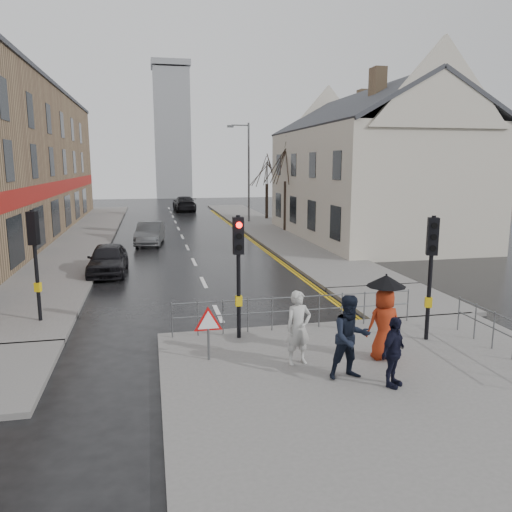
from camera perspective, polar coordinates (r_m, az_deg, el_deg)
name	(u,v)px	position (r m, az deg, el deg)	size (l,w,h in m)	color
ground	(233,345)	(13.82, -2.64, -10.16)	(120.00, 120.00, 0.00)	black
near_pavement	(396,388)	(11.61, 15.66, -14.36)	(10.00, 9.00, 0.14)	#605E5B
left_pavement	(85,235)	(36.36, -18.92, 2.33)	(4.00, 44.00, 0.14)	#605E5B
right_pavement	(263,226)	(39.03, 0.76, 3.42)	(4.00, 40.00, 0.14)	#605E5B
pavement_bridge_right	(399,300)	(18.58, 16.00, -4.91)	(4.00, 4.20, 0.14)	#605E5B
building_right_cream	(369,165)	(33.84, 12.76, 10.08)	(9.00, 16.40, 10.10)	beige
church_tower	(172,135)	(74.97, -9.54, 13.51)	(5.00, 5.00, 18.00)	gray
traffic_signal_near_left	(238,255)	(13.38, -2.02, 0.09)	(0.28, 0.27, 3.40)	black
traffic_signal_near_right	(431,256)	(14.04, 19.41, -0.02)	(0.34, 0.33, 3.40)	black
traffic_signal_far_left	(35,246)	(16.32, -23.98, 1.07)	(0.34, 0.33, 3.40)	black
guard_railing_front	(296,305)	(14.53, 4.58, -5.59)	(7.14, 0.04, 1.00)	#595B5E
warning_sign	(208,324)	(12.25, -5.48, -7.79)	(0.80, 0.07, 1.35)	#595B5E
street_lamp	(247,166)	(41.53, -1.08, 10.26)	(1.83, 0.25, 8.00)	#595B5E
tree_near	(286,160)	(36.07, 3.44, 10.89)	(2.40, 2.40, 6.58)	black
tree_far	(267,169)	(43.94, 1.25, 9.90)	(2.40, 2.40, 5.64)	black
pedestrian_a	(298,328)	(12.03, 4.87, -8.17)	(0.65, 0.43, 1.79)	#B2B2AE
pedestrian_b	(351,337)	(11.37, 10.76, -9.12)	(0.93, 0.72, 1.91)	black
pedestrian_with_umbrella	(385,314)	(12.60, 14.48, -6.45)	(0.96, 0.96, 2.11)	#9A2A11
pedestrian_d	(393,352)	(11.24, 15.43, -10.53)	(0.91, 0.38, 1.55)	black
car_parked	(108,259)	(23.22, -16.57, -0.35)	(1.62, 4.02, 1.37)	black
car_mid	(150,233)	(31.27, -12.04, 2.55)	(1.44, 4.12, 1.36)	#474A4C
car_far	(184,204)	(52.99, -8.21, 5.95)	(2.17, 5.34, 1.55)	black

